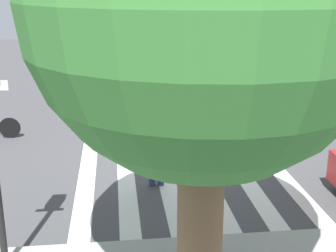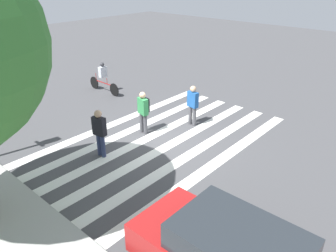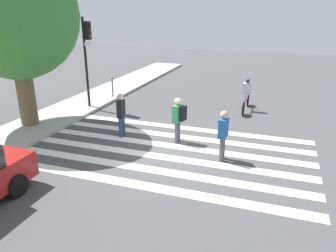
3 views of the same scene
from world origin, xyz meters
name	(u,v)px [view 1 (image 1 of 3)]	position (x,y,z in m)	size (l,w,h in m)	color
ground_plane	(176,152)	(0.00, 0.00, 0.00)	(60.00, 60.00, 0.00)	#444447
crosswalk_stripes	(176,152)	(0.00, 0.00, 0.00)	(5.49, 10.00, 0.01)	silver
street_tree	(205,3)	(0.49, 6.51, 4.55)	(4.96, 4.96, 7.07)	brown
pedestrian_adult_blue_shirt	(169,105)	(-0.03, -1.90, 0.97)	(0.50, 0.28, 1.72)	#4C4C51
pedestrian_child_with_backpack	(156,148)	(0.78, 2.26, 0.99)	(0.51, 0.30, 1.75)	navy
pedestrian_adult_yellow_jacket	(142,120)	(0.98, -0.04, 1.01)	(0.52, 0.47, 1.73)	#4C4C51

